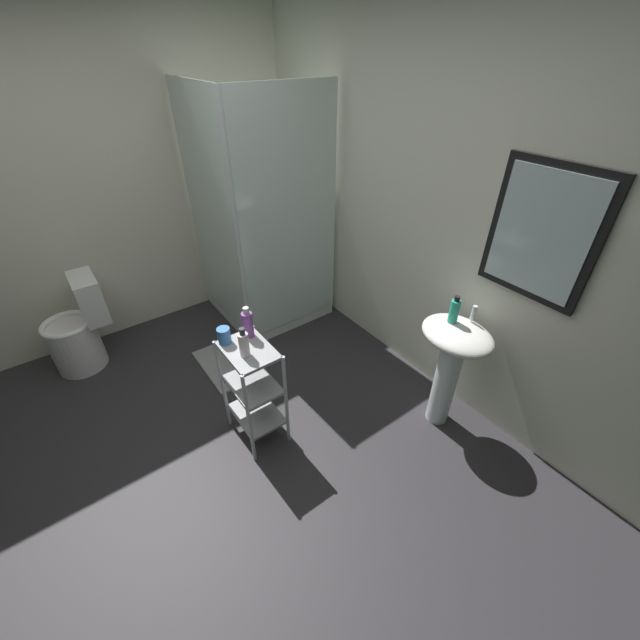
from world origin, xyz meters
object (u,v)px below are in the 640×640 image
object	(u,v)px
toilet	(79,332)
conditioner_bottle_purple	(248,324)
lotion_bottle_white	(244,344)
pedestal_sink	(452,356)
bath_mat	(228,363)
storage_cart	(253,386)
shower_stall	(262,273)
rinse_cup	(224,336)
hand_soap_bottle	(454,311)

from	to	relation	value
toilet	conditioner_bottle_purple	bearing A→B (deg)	31.99
lotion_bottle_white	pedestal_sink	bearing A→B (deg)	61.58
lotion_bottle_white	conditioner_bottle_purple	xyz separation A→B (m)	(-0.15, 0.10, 0.01)
bath_mat	storage_cart	bearing A→B (deg)	-9.88
storage_cart	bath_mat	xyz separation A→B (m)	(-0.76, 0.13, -0.43)
conditioner_bottle_purple	bath_mat	xyz separation A→B (m)	(-0.65, 0.06, -0.82)
shower_stall	storage_cart	xyz separation A→B (m)	(1.20, -0.75, -0.03)
pedestal_sink	rinse_cup	world-z (taller)	rinse_cup
lotion_bottle_white	bath_mat	world-z (taller)	lotion_bottle_white
storage_cart	bath_mat	size ratio (longest dim) A/B	1.23
toilet	rinse_cup	bearing A→B (deg)	27.83
shower_stall	hand_soap_bottle	xyz separation A→B (m)	(1.79, 0.34, 0.43)
shower_stall	pedestal_sink	size ratio (longest dim) A/B	2.47
bath_mat	pedestal_sink	bearing A→B (deg)	34.28
lotion_bottle_white	bath_mat	size ratio (longest dim) A/B	0.31
conditioner_bottle_purple	rinse_cup	xyz separation A→B (m)	(-0.03, -0.15, -0.04)
pedestal_sink	storage_cart	bearing A→B (deg)	-120.67
shower_stall	storage_cart	world-z (taller)	shower_stall
pedestal_sink	bath_mat	bearing A→B (deg)	-145.72
pedestal_sink	bath_mat	xyz separation A→B (m)	(-1.40, -0.96, -0.57)
hand_soap_bottle	lotion_bottle_white	distance (m)	1.26
storage_cart	hand_soap_bottle	size ratio (longest dim) A/B	4.10
hand_soap_bottle	toilet	bearing A→B (deg)	-137.56
shower_stall	lotion_bottle_white	xyz separation A→B (m)	(1.24, -0.79, 0.36)
lotion_bottle_white	rinse_cup	xyz separation A→B (m)	(-0.17, -0.04, -0.03)
conditioner_bottle_purple	rinse_cup	world-z (taller)	conditioner_bottle_purple
conditioner_bottle_purple	rinse_cup	bearing A→B (deg)	-100.58
storage_cart	lotion_bottle_white	bearing A→B (deg)	-42.45
toilet	rinse_cup	size ratio (longest dim) A/B	7.45
storage_cart	shower_stall	bearing A→B (deg)	147.92
conditioner_bottle_purple	rinse_cup	distance (m)	0.15
lotion_bottle_white	conditioner_bottle_purple	bearing A→B (deg)	144.85
pedestal_sink	conditioner_bottle_purple	bearing A→B (deg)	-126.43
rinse_cup	pedestal_sink	bearing A→B (deg)	56.22
pedestal_sink	lotion_bottle_white	world-z (taller)	lotion_bottle_white
storage_cart	rinse_cup	size ratio (longest dim) A/B	7.25
rinse_cup	hand_soap_bottle	bearing A→B (deg)	58.48
pedestal_sink	rinse_cup	size ratio (longest dim) A/B	7.94
shower_stall	rinse_cup	bearing A→B (deg)	-37.93
shower_stall	lotion_bottle_white	world-z (taller)	shower_stall
toilet	storage_cart	world-z (taller)	toilet
shower_stall	conditioner_bottle_purple	size ratio (longest dim) A/B	9.71
hand_soap_bottle	bath_mat	xyz separation A→B (m)	(-1.34, -0.96, -0.88)
pedestal_sink	conditioner_bottle_purple	xyz separation A→B (m)	(-0.75, -1.02, 0.25)
pedestal_sink	toilet	bearing A→B (deg)	-138.49
toilet	hand_soap_bottle	size ratio (longest dim) A/B	4.21
shower_stall	rinse_cup	size ratio (longest dim) A/B	19.60
shower_stall	bath_mat	size ratio (longest dim) A/B	3.33
conditioner_bottle_purple	shower_stall	bearing A→B (deg)	147.93
shower_stall	hand_soap_bottle	bearing A→B (deg)	10.79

